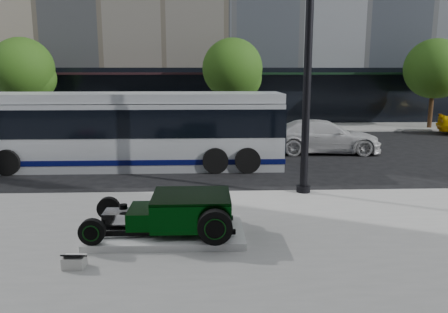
{
  "coord_description": "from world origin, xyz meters",
  "views": [
    {
      "loc": [
        -0.71,
        -14.98,
        3.74
      ],
      "look_at": [
        -0.17,
        -1.98,
        1.2
      ],
      "focal_mm": 35.0,
      "sensor_mm": 36.0,
      "label": 1
    }
  ],
  "objects_px": {
    "hot_rod": "(182,211)",
    "transit_bus": "(129,130)",
    "lamppost": "(307,75)",
    "white_sedan": "(323,136)"
  },
  "relations": [
    {
      "from": "lamppost",
      "to": "white_sedan",
      "type": "height_order",
      "value": "lamppost"
    },
    {
      "from": "lamppost",
      "to": "white_sedan",
      "type": "xyz_separation_m",
      "value": [
        2.49,
        7.13,
        -2.88
      ]
    },
    {
      "from": "hot_rod",
      "to": "white_sedan",
      "type": "bearing_deg",
      "value": 60.53
    },
    {
      "from": "lamppost",
      "to": "white_sedan",
      "type": "distance_m",
      "value": 8.08
    },
    {
      "from": "hot_rod",
      "to": "lamppost",
      "type": "xyz_separation_m",
      "value": [
        3.51,
        3.49,
        2.95
      ]
    },
    {
      "from": "hot_rod",
      "to": "lamppost",
      "type": "relative_size",
      "value": 0.42
    },
    {
      "from": "hot_rod",
      "to": "transit_bus",
      "type": "xyz_separation_m",
      "value": [
        -2.49,
        7.89,
        0.79
      ]
    },
    {
      "from": "transit_bus",
      "to": "white_sedan",
      "type": "xyz_separation_m",
      "value": [
        8.49,
        2.73,
        -0.72
      ]
    },
    {
      "from": "hot_rod",
      "to": "white_sedan",
      "type": "height_order",
      "value": "white_sedan"
    },
    {
      "from": "lamppost",
      "to": "hot_rod",
      "type": "bearing_deg",
      "value": -135.16
    }
  ]
}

